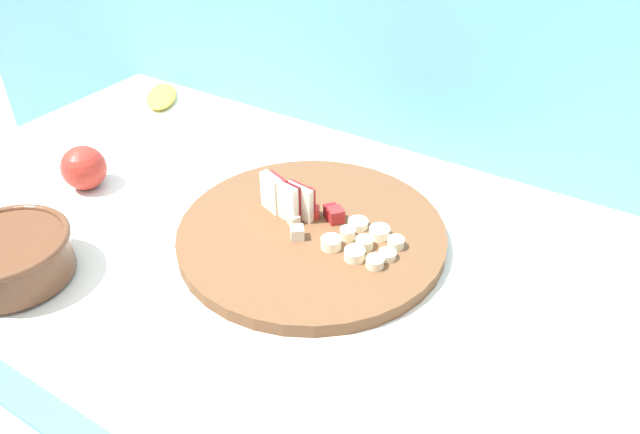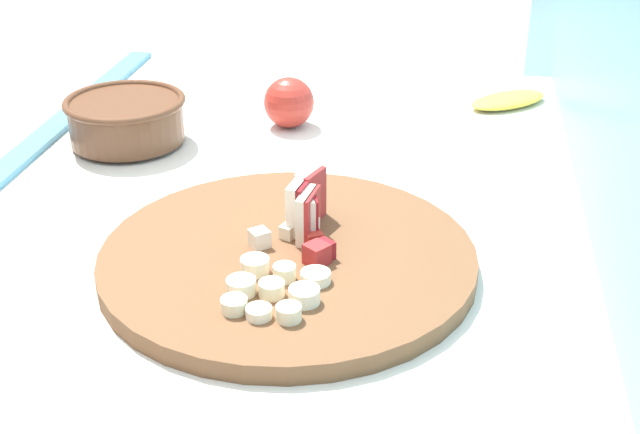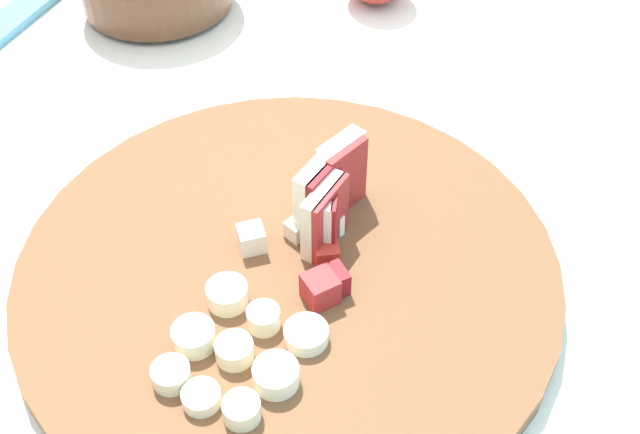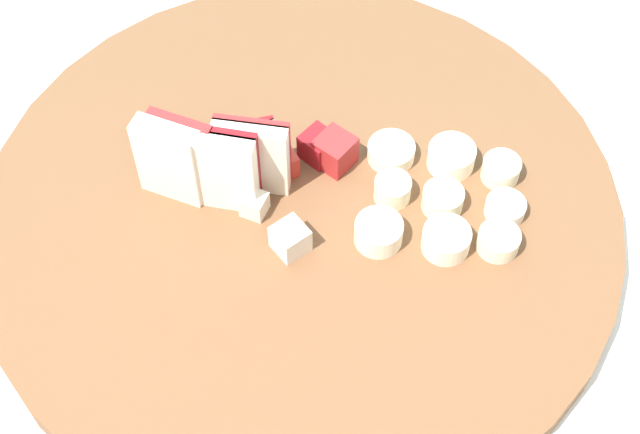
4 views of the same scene
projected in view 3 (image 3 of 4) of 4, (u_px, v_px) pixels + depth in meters
The scene contains 4 objects.
cutting_board at pixel (288, 273), 0.59m from camera, with size 0.39×0.39×0.02m, color brown.
apple_wedge_fan at pixel (329, 197), 0.59m from camera, with size 0.09×0.04×0.06m.
apple_dice_pile at pixel (311, 257), 0.57m from camera, with size 0.09×0.10×0.02m.
banana_slice_rows at pixel (237, 349), 0.52m from camera, with size 0.10×0.10×0.02m.
Camera 3 is at (0.42, 0.22, 1.33)m, focal length 45.62 mm.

